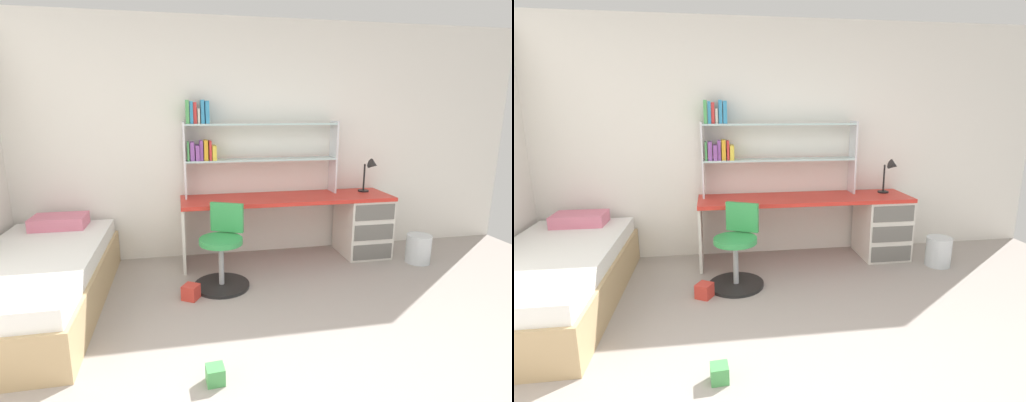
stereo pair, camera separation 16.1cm
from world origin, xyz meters
The scene contains 9 objects.
room_shell centered at (-1.34, 1.35, 1.28)m, with size 6.19×6.42×2.56m.
desk centered at (0.86, 2.40, 0.41)m, with size 2.28×0.57×0.71m.
bookshelf_hutch centered at (-0.28, 2.57, 1.29)m, with size 1.67×0.22×1.01m.
desk_lamp centered at (1.23, 2.46, 0.96)m, with size 0.20×0.17×0.38m.
swivel_chair centered at (-0.53, 1.85, 0.30)m, with size 0.52×0.52×0.77m.
bed_platform centered at (-2.07, 1.69, 0.24)m, with size 1.00×2.04×0.61m.
waste_bin centered at (1.61, 2.02, 0.15)m, with size 0.26×0.26×0.31m, color silver.
toy_block_red_0 centered at (-0.84, 1.63, 0.06)m, with size 0.13×0.13×0.13m, color red.
toy_block_green_2 centered at (-0.73, 0.51, 0.05)m, with size 0.11×0.11×0.11m, color #479E51.
Camera 1 is at (-0.88, -1.56, 1.62)m, focal length 27.38 mm.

